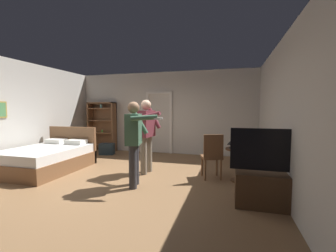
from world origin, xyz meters
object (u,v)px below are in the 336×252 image
object	(u,v)px
laptop	(238,146)
person_blue_shirt	(134,137)
tv_flatscreen	(267,184)
person_striped_shirt	(147,130)
bookshelf	(102,124)
side_table	(240,159)
suitcase_dark	(107,149)
bottle_on_table	(247,144)
bed	(49,158)
wooden_chair	(212,154)

from	to	relation	value
laptop	person_blue_shirt	xyz separation A→B (m)	(-1.96, -0.84, 0.22)
tv_flatscreen	person_striped_shirt	bearing A→B (deg)	153.24
bookshelf	tv_flatscreen	bearing A→B (deg)	-34.74
tv_flatscreen	side_table	size ratio (longest dim) A/B	1.76
suitcase_dark	laptop	bearing A→B (deg)	-37.03
bottle_on_table	person_blue_shirt	distance (m)	2.30
side_table	suitcase_dark	size ratio (longest dim) A/B	1.49
person_blue_shirt	suitcase_dark	size ratio (longest dim) A/B	3.56
bookshelf	tv_flatscreen	xyz separation A→B (m)	(5.10, -3.53, -0.59)
laptop	person_striped_shirt	bearing A→B (deg)	177.71
bed	bookshelf	size ratio (longest dim) A/B	1.14
tv_flatscreen	person_blue_shirt	world-z (taller)	person_blue_shirt
bottle_on_table	person_striped_shirt	world-z (taller)	person_striped_shirt
tv_flatscreen	bottle_on_table	world-z (taller)	tv_flatscreen
bookshelf	laptop	world-z (taller)	bookshelf
bottle_on_table	suitcase_dark	world-z (taller)	bottle_on_table
bed	wooden_chair	bearing A→B (deg)	5.05
person_blue_shirt	bed	bearing A→B (deg)	168.67
bookshelf	person_blue_shirt	size ratio (longest dim) A/B	1.06
bed	bottle_on_table	size ratio (longest dim) A/B	6.90
tv_flatscreen	bottle_on_table	size ratio (longest dim) A/B	4.21
side_table	person_blue_shirt	bearing A→B (deg)	-156.30
bottle_on_table	person_blue_shirt	size ratio (longest dim) A/B	0.18
tv_flatscreen	suitcase_dark	xyz separation A→B (m)	(-4.56, 2.92, -0.19)
bookshelf	wooden_chair	world-z (taller)	bookshelf
bed	bottle_on_table	xyz separation A→B (m)	(4.73, 0.28, 0.52)
wooden_chair	suitcase_dark	bearing A→B (deg)	154.62
side_table	bottle_on_table	xyz separation A→B (m)	(0.14, -0.08, 0.36)
person_striped_shirt	bookshelf	bearing A→B (deg)	138.93
tv_flatscreen	person_striped_shirt	xyz separation A→B (m)	(-2.47, 1.24, 0.65)
person_blue_shirt	suitcase_dark	bearing A→B (deg)	130.18
bed	wooden_chair	xyz separation A→B (m)	(4.02, 0.36, 0.24)
bottle_on_table	person_blue_shirt	world-z (taller)	person_blue_shirt
bookshelf	side_table	distance (m)	5.30
bookshelf	person_blue_shirt	bearing A→B (deg)	-49.64
bottle_on_table	suitcase_dark	bearing A→B (deg)	157.54
tv_flatscreen	side_table	distance (m)	1.26
bed	person_striped_shirt	bearing A→B (deg)	9.25
side_table	person_blue_shirt	distance (m)	2.25
bed	laptop	xyz separation A→B (m)	(4.55, 0.32, 0.45)
person_blue_shirt	laptop	bearing A→B (deg)	23.21
bottle_on_table	wooden_chair	distance (m)	0.77
side_table	person_striped_shirt	world-z (taller)	person_striped_shirt
bottle_on_table	suitcase_dark	size ratio (longest dim) A/B	0.62
bed	person_striped_shirt	distance (m)	2.62
tv_flatscreen	side_table	world-z (taller)	tv_flatscreen
bottle_on_table	tv_flatscreen	bearing A→B (deg)	-79.01
bed	person_striped_shirt	xyz separation A→B (m)	(2.48, 0.40, 0.72)
person_blue_shirt	person_striped_shirt	xyz separation A→B (m)	(-0.10, 0.92, 0.05)
bottle_on_table	bed	bearing A→B (deg)	-176.59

